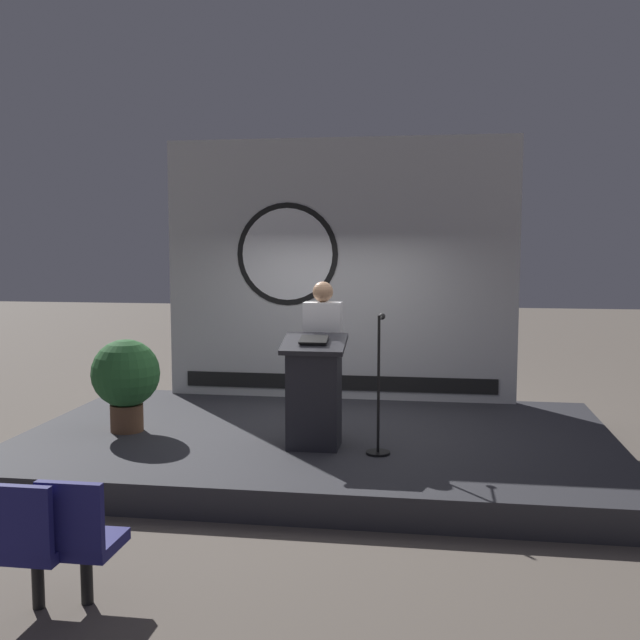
{
  "coord_description": "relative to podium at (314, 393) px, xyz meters",
  "views": [
    {
      "loc": [
        1.24,
        -7.95,
        2.38
      ],
      "look_at": [
        0.06,
        -0.2,
        1.57
      ],
      "focal_mm": 41.88,
      "sensor_mm": 36.0,
      "label": 1
    }
  ],
  "objects": [
    {
      "name": "ground_plane",
      "position": [
        -0.06,
        0.6,
        -0.86
      ],
      "size": [
        40.0,
        40.0,
        0.0
      ],
      "primitive_type": "plane",
      "color": "#6B6056"
    },
    {
      "name": "stage_platform",
      "position": [
        -0.06,
        0.6,
        -0.71
      ],
      "size": [
        6.4,
        4.0,
        0.3
      ],
      "primitive_type": "cube",
      "color": "#333338",
      "rests_on": "ground"
    },
    {
      "name": "banner_display",
      "position": [
        -0.08,
        2.45,
        1.15
      ],
      "size": [
        4.64,
        0.12,
        3.44
      ],
      "color": "silver",
      "rests_on": "stage_platform"
    },
    {
      "name": "podium",
      "position": [
        0.0,
        0.0,
        0.0
      ],
      "size": [
        0.64,
        0.5,
        1.15
      ],
      "color": "#26262B",
      "rests_on": "stage_platform"
    },
    {
      "name": "speaker_person",
      "position": [
        0.02,
        0.48,
        0.29
      ],
      "size": [
        0.4,
        0.26,
        1.67
      ],
      "color": "black",
      "rests_on": "stage_platform"
    },
    {
      "name": "microphone_stand",
      "position": [
        0.66,
        -0.09,
        -0.08
      ],
      "size": [
        0.24,
        0.57,
        1.38
      ],
      "color": "black",
      "rests_on": "stage_platform"
    },
    {
      "name": "potted_plant",
      "position": [
        -2.15,
        0.33,
        0.05
      ],
      "size": [
        0.75,
        0.75,
        1.03
      ],
      "color": "brown",
      "rests_on": "stage_platform"
    },
    {
      "name": "audience_chair_left",
      "position": [
        -1.06,
        -2.99,
        -0.36
      ],
      "size": [
        0.44,
        0.45,
        0.89
      ],
      "color": "black",
      "rests_on": "ground"
    },
    {
      "name": "audience_chair_right",
      "position": [
        -1.34,
        -3.1,
        -0.36
      ],
      "size": [
        0.44,
        0.45,
        0.89
      ],
      "color": "black",
      "rests_on": "ground"
    }
  ]
}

